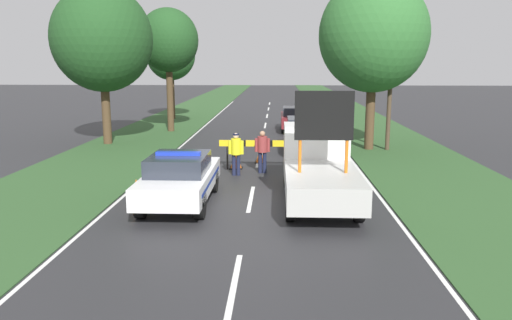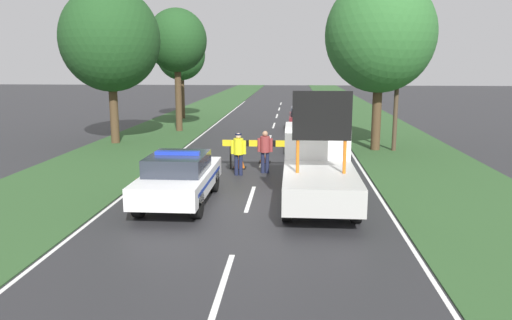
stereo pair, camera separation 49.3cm
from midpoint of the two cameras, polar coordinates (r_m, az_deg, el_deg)
name	(u,v)px [view 1 (the left image)]	position (r m, az deg, el deg)	size (l,w,h in m)	color
ground_plane	(250,204)	(14.72, -1.67, -5.04)	(160.00, 160.00, 0.00)	#28282B
lane_markings	(261,147)	(24.63, 0.00, 1.52)	(8.04, 58.83, 0.01)	silver
grass_verge_left	(171,123)	(35.17, -10.09, 4.23)	(4.99, 120.00, 0.03)	#2D5128
grass_verge_right	(362,124)	(34.79, 11.60, 4.10)	(4.99, 120.00, 0.03)	#2D5128
police_car	(180,178)	(14.73, -9.64, -2.02)	(1.84, 4.63, 1.58)	white
work_truck	(318,164)	(15.27, 6.17, -0.45)	(2.02, 5.80, 3.35)	white
road_barrier	(259,145)	(19.27, -0.37, 1.70)	(3.10, 0.08, 1.14)	black
police_officer	(236,150)	(18.24, -3.07, 1.11)	(0.56, 0.36, 1.57)	#191E38
pedestrian_civilian	(262,148)	(18.63, -0.03, 1.34)	(0.57, 0.36, 1.59)	#191E38
traffic_cone_near_police	(261,155)	(20.68, -0.14, 0.58)	(0.47, 0.47, 0.65)	black
traffic_cone_centre_front	(184,166)	(18.82, -8.95, -0.67)	(0.44, 0.44, 0.60)	black
traffic_cone_near_truck	(210,167)	(18.65, -5.99, -0.80)	(0.39, 0.39, 0.54)	black
traffic_cone_behind_barrier	(137,191)	(15.22, -14.40, -3.46)	(0.52, 0.52, 0.72)	black
traffic_cone_lane_edge	(236,160)	(19.54, -3.02, 0.03)	(0.51, 0.51, 0.70)	black
queued_car_sedan_black	(305,133)	(23.49, 5.01, 3.03)	(1.84, 4.32, 1.57)	black
queued_car_wagon_maroon	(297,118)	(30.53, 4.19, 4.77)	(1.86, 4.07, 1.46)	maroon
roadside_tree_near_left	(373,35)	(24.11, 12.69, 13.74)	(5.01, 5.01, 7.97)	#4C3823
roadside_tree_near_right	(171,55)	(37.41, -10.10, 11.75)	(3.54, 3.54, 6.54)	#4C3823
roadside_tree_mid_left	(168,41)	(30.44, -10.47, 13.24)	(3.53, 3.53, 7.24)	#4C3823
roadside_tree_mid_right	(102,39)	(26.39, -17.71, 13.01)	(4.93, 4.93, 7.82)	#4C3823
utility_pole	(392,54)	(24.09, 14.68, 11.68)	(1.20, 0.20, 8.76)	#473828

